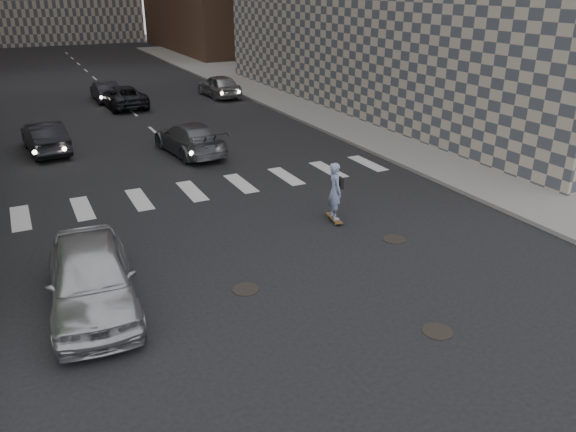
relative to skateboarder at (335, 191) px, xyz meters
name	(u,v)px	position (x,y,z in m)	size (l,w,h in m)	color
ground	(336,293)	(-2.39, -4.11, -1.06)	(160.00, 160.00, 0.00)	black
sidewalk_right	(369,103)	(12.11, 15.89, -0.98)	(13.00, 80.00, 0.15)	gray
manhole_a	(437,331)	(-1.19, -6.61, -1.05)	(0.70, 0.70, 0.02)	black
manhole_b	(246,289)	(-4.39, -2.91, -1.05)	(0.70, 0.70, 0.02)	black
manhole_c	(394,239)	(0.91, -2.11, -1.05)	(0.70, 0.70, 0.02)	black
skateboarder	(335,191)	(0.00, 0.00, 0.00)	(0.58, 1.04, 2.02)	brown
silver_sedan	(91,278)	(-8.01, -2.11, -0.22)	(1.98, 4.92, 1.68)	silver
traffic_car_a	(45,137)	(-7.86, 13.02, -0.34)	(1.52, 4.36, 1.44)	black
traffic_car_b	(190,138)	(-1.89, 9.89, -0.34)	(2.02, 4.96, 1.44)	#595B61
traffic_car_c	(123,97)	(-2.58, 21.89, -0.38)	(2.27, 4.91, 1.37)	black
traffic_car_d	(219,86)	(4.11, 22.52, -0.29)	(1.81, 4.50, 1.53)	#A4A7AB
traffic_car_e	(105,91)	(-3.22, 24.57, -0.41)	(1.38, 3.95, 1.30)	black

